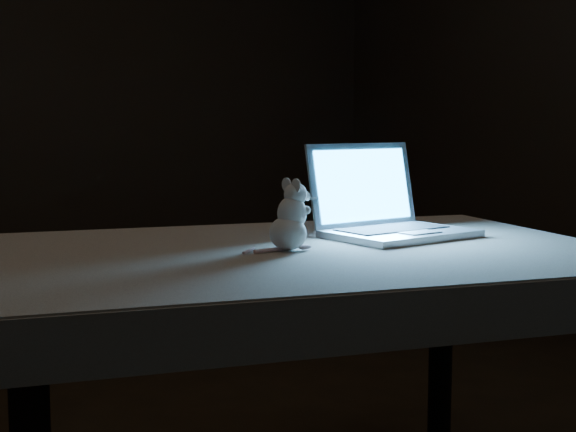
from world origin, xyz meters
TOP-DOWN VIEW (x-y plane):
  - table at (0.04, -0.07)m, footprint 1.45×1.13m
  - tablecloth at (0.08, -0.06)m, footprint 1.41×0.97m
  - laptop at (0.35, -0.07)m, footprint 0.34×0.30m
  - plush_mouse at (0.02, -0.09)m, footprint 0.14×0.14m

SIDE VIEW (x-z plane):
  - table at x=0.04m, z-range 0.00..0.68m
  - tablecloth at x=0.08m, z-range 0.59..0.69m
  - plush_mouse at x=0.02m, z-range 0.69..0.84m
  - laptop at x=0.35m, z-range 0.69..0.91m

